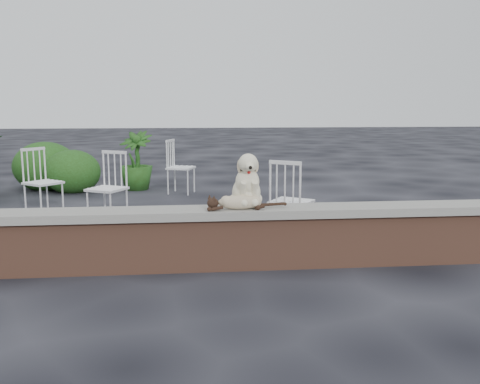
{
  "coord_description": "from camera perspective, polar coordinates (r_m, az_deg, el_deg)",
  "views": [
    {
      "loc": [
        -0.03,
        -4.89,
        1.56
      ],
      "look_at": [
        0.49,
        0.2,
        0.7
      ],
      "focal_mm": 39.52,
      "sensor_mm": 36.0,
      "label": 1
    }
  ],
  "objects": [
    {
      "name": "chair_e",
      "position": [
        9.29,
        -6.39,
        2.73
      ],
      "size": [
        0.71,
        0.71,
        0.94
      ],
      "primitive_type": null,
      "rotation": [
        0.0,
        0.0,
        1.25
      ],
      "color": "white",
      "rests_on": "ground"
    },
    {
      "name": "capstone",
      "position": [
        5.0,
        -5.31,
        -2.28
      ],
      "size": [
        6.2,
        0.4,
        0.08
      ],
      "primitive_type": "cube",
      "color": "slate",
      "rests_on": "brick_wall"
    },
    {
      "name": "shrubbery",
      "position": [
        9.92,
        -21.81,
        1.98
      ],
      "size": [
        2.84,
        2.68,
        0.92
      ],
      "color": "#1E3C11",
      "rests_on": "ground"
    },
    {
      "name": "chair_b",
      "position": [
        7.15,
        -14.18,
        0.47
      ],
      "size": [
        0.76,
        0.76,
        0.94
      ],
      "primitive_type": null,
      "rotation": [
        0.0,
        0.0,
        -0.5
      ],
      "color": "white",
      "rests_on": "ground"
    },
    {
      "name": "potted_plant_b",
      "position": [
        9.83,
        -11.15,
        3.36
      ],
      "size": [
        0.79,
        0.79,
        1.07
      ],
      "primitive_type": "imported",
      "rotation": [
        0.0,
        0.0,
        -0.41
      ],
      "color": "#1E3C11",
      "rests_on": "ground"
    },
    {
      "name": "brick_wall",
      "position": [
        5.06,
        -5.26,
        -5.49
      ],
      "size": [
        6.0,
        0.3,
        0.5
      ],
      "primitive_type": "cube",
      "color": "brown",
      "rests_on": "ground"
    },
    {
      "name": "chair_a",
      "position": [
        7.98,
        -20.49,
        1.07
      ],
      "size": [
        0.79,
        0.79,
        0.94
      ],
      "primitive_type": null,
      "rotation": [
        0.0,
        0.0,
        0.87
      ],
      "color": "white",
      "rests_on": "ground"
    },
    {
      "name": "chair_c",
      "position": [
        6.05,
        5.57,
        -0.89
      ],
      "size": [
        0.78,
        0.78,
        0.94
      ],
      "primitive_type": null,
      "rotation": [
        0.0,
        0.0,
        2.54
      ],
      "color": "white",
      "rests_on": "ground"
    },
    {
      "name": "ground",
      "position": [
        5.13,
        -5.22,
        -8.19
      ],
      "size": [
        60.0,
        60.0,
        0.0
      ],
      "primitive_type": "plane",
      "color": "black",
      "rests_on": "ground"
    },
    {
      "name": "cat",
      "position": [
        4.94,
        -0.04,
        -1.0
      ],
      "size": [
        0.91,
        0.25,
        0.15
      ],
      "primitive_type": null,
      "rotation": [
        0.0,
        0.0,
        0.04
      ],
      "color": "tan",
      "rests_on": "capstone"
    },
    {
      "name": "dog",
      "position": [
        5.06,
        0.69,
        1.41
      ],
      "size": [
        0.36,
        0.47,
        0.53
      ],
      "primitive_type": null,
      "rotation": [
        0.0,
        0.0,
        0.04
      ],
      "color": "beige",
      "rests_on": "capstone"
    }
  ]
}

